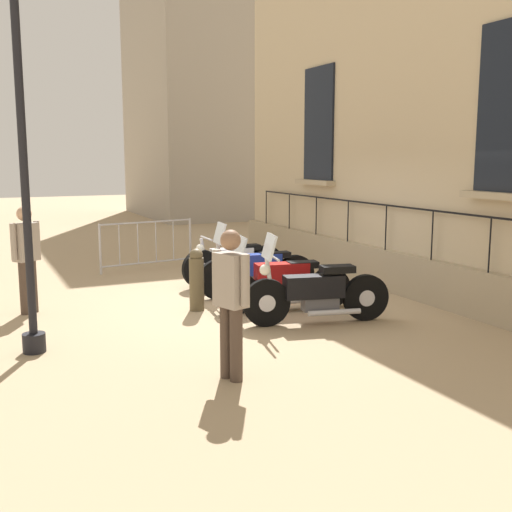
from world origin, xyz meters
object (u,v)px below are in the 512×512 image
object	(u,v)px
lamppost	(16,34)
bollard	(197,279)
motorcycle_red	(283,283)
pedestrian_walking	(231,296)
motorcycle_white	(234,263)
pedestrian_standing	(26,254)
motorcycle_black	(315,293)
crowd_barrier	(147,243)
motorcycle_blue	(256,271)

from	to	relation	value
lamppost	bollard	distance (m)	4.33
motorcycle_red	pedestrian_walking	xyz separation A→B (m)	(1.93, 2.49, 0.50)
motorcycle_white	motorcycle_red	distance (m)	2.07
lamppost	pedestrian_standing	xyz separation A→B (m)	(-0.13, -2.08, -2.86)
bollard	pedestrian_standing	distance (m)	2.62
motorcycle_red	pedestrian_walking	world-z (taller)	pedestrian_walking
motorcycle_black	crowd_barrier	distance (m)	5.40
crowd_barrier	motorcycle_white	bearing A→B (deg)	113.62
crowd_barrier	motorcycle_black	bearing A→B (deg)	101.16
pedestrian_standing	pedestrian_walking	world-z (taller)	pedestrian_standing
motorcycle_white	lamppost	xyz separation A→B (m)	(3.82, 2.66, 3.37)
motorcycle_red	lamppost	distance (m)	5.09
pedestrian_standing	pedestrian_walking	bearing A→B (deg)	113.31
motorcycle_red	bollard	size ratio (longest dim) A/B	2.20
motorcycle_white	crowd_barrier	bearing A→B (deg)	-66.38
motorcycle_blue	pedestrian_standing	size ratio (longest dim) A/B	1.27
motorcycle_blue	lamppost	size ratio (longest dim) A/B	0.42
lamppost	motorcycle_black	bearing A→B (deg)	175.51
motorcycle_white	pedestrian_standing	distance (m)	3.76
motorcycle_black	pedestrian_standing	size ratio (longest dim) A/B	1.31
motorcycle_white	bollard	distance (m)	1.96
motorcycle_white	motorcycle_blue	bearing A→B (deg)	89.96
bollard	pedestrian_walking	bearing A→B (deg)	77.20
crowd_barrier	pedestrian_standing	size ratio (longest dim) A/B	1.26
pedestrian_standing	motorcycle_black	bearing A→B (deg)	147.25
motorcycle_black	motorcycle_white	bearing A→B (deg)	-89.55
motorcycle_red	bollard	distance (m)	1.36
crowd_barrier	pedestrian_walking	bearing A→B (deg)	82.20
motorcycle_blue	crowd_barrier	world-z (taller)	motorcycle_blue
bollard	pedestrian_walking	size ratio (longest dim) A/B	0.60
motorcycle_red	pedestrian_standing	bearing A→B (deg)	-22.26
lamppost	crowd_barrier	world-z (taller)	lamppost
motorcycle_white	lamppost	world-z (taller)	lamppost
crowd_barrier	bollard	bearing A→B (deg)	86.29
lamppost	bollard	size ratio (longest dim) A/B	5.12
motorcycle_blue	motorcycle_black	bearing A→B (deg)	90.71
motorcycle_white	motorcycle_black	bearing A→B (deg)	90.45
motorcycle_red	pedestrian_standing	xyz separation A→B (m)	(3.65, -1.49, 0.50)
bollard	lamppost	bearing A→B (deg)	24.50
motorcycle_black	motorcycle_red	bearing A→B (deg)	-86.25
motorcycle_black	pedestrian_standing	distance (m)	4.43
motorcycle_white	pedestrian_walking	size ratio (longest dim) A/B	1.22
motorcycle_white	pedestrian_walking	xyz separation A→B (m)	(1.97, 4.56, 0.50)
lamppost	crowd_barrier	xyz separation A→B (m)	(-2.80, -4.99, -3.23)
bollard	motorcycle_red	bearing A→B (deg)	155.10
motorcycle_white	motorcycle_red	bearing A→B (deg)	89.03
bollard	pedestrian_walking	xyz separation A→B (m)	(0.70, 3.07, 0.43)
motorcycle_red	pedestrian_standing	size ratio (longest dim) A/B	1.31
pedestrian_walking	motorcycle_white	bearing A→B (deg)	-113.31
motorcycle_blue	motorcycle_red	world-z (taller)	motorcycle_blue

